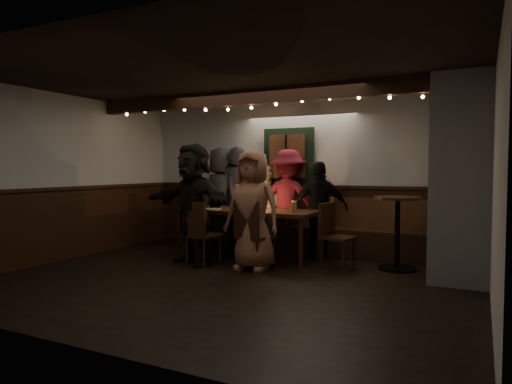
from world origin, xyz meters
The scene contains 13 objects.
room centered at (1.07, 1.42, 1.07)m, with size 6.02×5.01×2.62m.
dining_table centered at (-0.43, 1.40, 0.71)m, with size 2.19×0.94×0.95m.
chair_near_left centered at (-0.85, 0.54, 0.53)m, with size 0.50×0.50×0.95m.
chair_near_right centered at (-0.02, 0.62, 0.56)m, with size 0.54×0.54×0.99m.
chair_end centered at (0.95, 1.34, 0.52)m, with size 0.50×0.50×0.93m.
high_top centered at (1.83, 1.56, 0.66)m, with size 0.65×0.65×1.04m.
person_a centered at (-1.36, 2.06, 0.91)m, with size 0.89×0.58×1.82m, color #242328.
person_b centered at (-1.04, 2.07, 0.91)m, with size 0.66×0.44×1.82m, color #232327.
person_c centered at (-0.57, 2.13, 0.74)m, with size 0.72×0.56×1.49m, color beige.
person_d centered at (-0.09, 2.17, 0.88)m, with size 1.14×0.65×1.76m, color maroon.
person_e centered at (0.53, 2.02, 0.78)m, with size 0.91×0.38×1.55m, color black.
person_f centered at (-0.99, 0.61, 0.91)m, with size 1.69×0.54×1.82m, color black.
person_g centered at (-0.01, 0.65, 0.85)m, with size 0.83×0.54×1.69m, color #975E47.
Camera 1 is at (2.89, -5.08, 1.44)m, focal length 32.00 mm.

